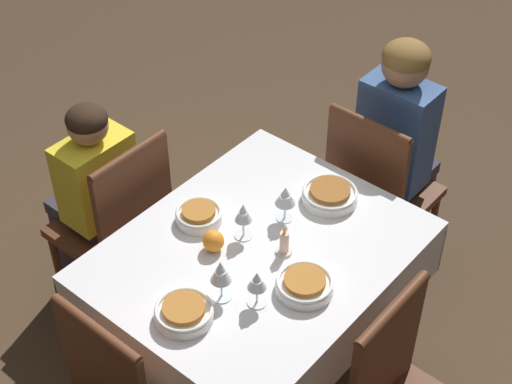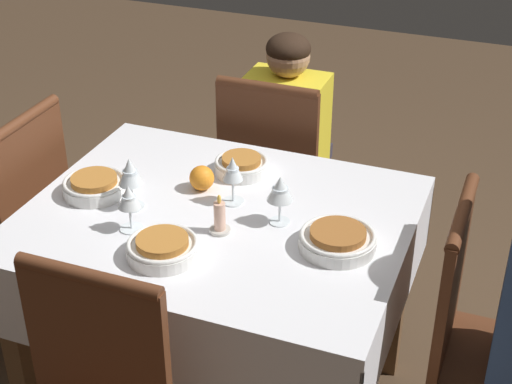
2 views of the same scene
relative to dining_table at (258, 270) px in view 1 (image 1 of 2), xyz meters
The scene contains 16 objects.
ground_plane 0.65m from the dining_table, ahead, with size 8.00×8.00×0.00m, color #4C3826.
dining_table is the anchor object (origin of this frame).
chair_east 0.81m from the dining_table, ahead, with size 0.41×0.41×0.94m.
chair_north 0.71m from the dining_table, 94.95° to the left, with size 0.41×0.41×0.94m.
person_adult_denim 0.95m from the dining_table, ahead, with size 0.34×0.30×1.19m.
person_child_yellow 0.86m from the dining_table, 93.99° to the left, with size 0.30×0.33×1.04m.
bowl_east 0.40m from the dining_table, ahead, with size 0.21×0.21×0.06m.
wine_glass_east 0.28m from the dining_table, ahead, with size 0.07×0.07×0.15m.
bowl_north 0.29m from the dining_table, 95.98° to the left, with size 0.17×0.17×0.06m.
wine_glass_north 0.23m from the dining_table, 77.81° to the left, with size 0.07×0.07×0.15m.
bowl_south 0.28m from the dining_table, 101.59° to the right, with size 0.19×0.19×0.06m.
wine_glass_south 0.32m from the dining_table, 140.64° to the right, with size 0.07×0.07×0.14m.
bowl_west 0.42m from the dining_table, behind, with size 0.19×0.19×0.06m.
wine_glass_west 0.34m from the dining_table, 168.20° to the right, with size 0.07×0.07×0.16m.
candle_centerpiece 0.18m from the dining_table, 61.16° to the right, with size 0.06×0.06×0.12m.
orange_fruit 0.21m from the dining_table, 130.39° to the left, with size 0.08×0.08×0.08m, color orange.
Camera 1 is at (-1.50, -1.25, 2.71)m, focal length 55.00 mm.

